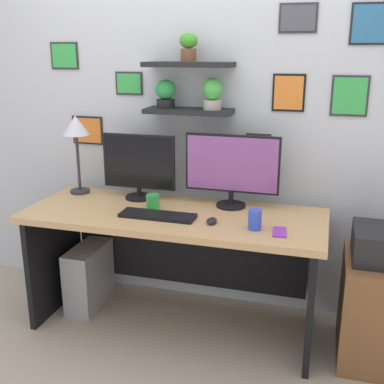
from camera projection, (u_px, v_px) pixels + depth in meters
ground_plane at (175, 324)px, 3.03m from camera, size 8.00×8.00×0.00m
back_wall_assembly at (194, 102)px, 3.04m from camera, size 4.40×0.24×2.70m
desk at (177, 241)px, 2.93m from camera, size 1.78×0.68×0.75m
monitor_left at (139, 166)px, 3.03m from camera, size 0.48×0.18×0.42m
monitor_right at (232, 168)px, 2.86m from camera, size 0.57×0.18×0.44m
keyboard at (158, 215)px, 2.74m from camera, size 0.44×0.14×0.02m
computer_mouse at (212, 221)px, 2.64m from camera, size 0.06×0.09×0.03m
desk_lamp at (76, 132)px, 3.09m from camera, size 0.17×0.17×0.52m
cell_phone at (280, 232)px, 2.50m from camera, size 0.08×0.15×0.01m
coffee_mug at (153, 201)px, 2.88m from camera, size 0.08×0.08×0.09m
water_cup at (255, 220)px, 2.54m from camera, size 0.07×0.07×0.11m
drawer_cabinet at (382, 310)px, 2.62m from camera, size 0.44×0.50×0.60m
computer_tower_left at (89, 276)px, 3.21m from camera, size 0.18×0.40×0.42m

